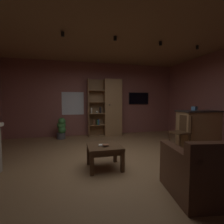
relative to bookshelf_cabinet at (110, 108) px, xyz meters
The scene contains 17 objects.
floor 2.93m from the bookshelf_cabinet, 100.87° to the right, with size 6.39×5.86×0.02m, color olive.
wall_back 0.67m from the bookshelf_cabinet, 152.13° to the left, with size 6.51×0.06×2.75m, color #8E544C.
ceiling 3.23m from the bookshelf_cabinet, 100.87° to the right, with size 6.39×5.86×0.02m, color #8E6B47.
window_pane_back 1.41m from the bookshelf_cabinet, behind, with size 0.80×0.01×0.84m, color white.
bookshelf_cabinet is the anchor object (origin of this frame).
kitchen_bar_counter 3.10m from the bookshelf_cabinet, 43.30° to the right, with size 1.41×0.60×1.04m.
tissue_box 2.86m from the bookshelf_cabinet, 44.50° to the right, with size 0.12×0.12×0.11m, color #598CBF.
coffee_table 3.16m from the bookshelf_cabinet, 105.79° to the right, with size 0.65×0.60×0.44m.
table_book_0 3.14m from the bookshelf_cabinet, 106.87° to the right, with size 0.11×0.09×0.02m, color beige.
table_book_1 3.19m from the bookshelf_cabinet, 105.28° to the right, with size 0.11×0.09×0.02m, color brown.
dining_chair 2.73m from the bookshelf_cabinet, 57.07° to the right, with size 0.47×0.47×0.92m.
potted_floor_plant 1.91m from the bookshelf_cabinet, behind, with size 0.32×0.32×0.74m.
wall_mounted_tv 1.32m from the bookshelf_cabinet, ahead, with size 0.84×0.06×0.47m.
track_light_spot_1 3.33m from the bookshelf_cabinet, 123.42° to the right, with size 0.07×0.07×0.09m, color black.
track_light_spot_2 3.01m from the bookshelf_cabinet, 101.28° to the right, with size 0.07×0.07×0.09m, color black.
track_light_spot_3 3.00m from the bookshelf_cabinet, 75.02° to the right, with size 0.07×0.07×0.09m, color black.
track_light_spot_4 3.38m from the bookshelf_cabinet, 54.44° to the right, with size 0.07×0.07×0.09m, color black.
Camera 1 is at (-0.96, -3.36, 1.32)m, focal length 26.37 mm.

